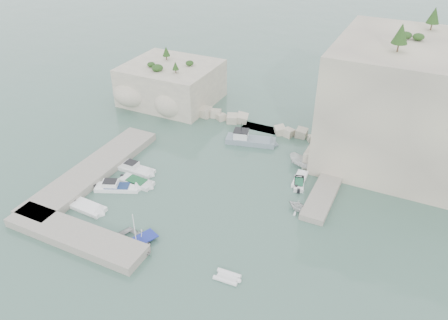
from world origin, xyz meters
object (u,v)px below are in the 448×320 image
at_px(tender_east_d, 304,168).
at_px(motorboat_e, 89,209).
at_px(motorboat_b, 136,171).
at_px(tender_east_c, 300,181).
at_px(tender_east_a, 298,210).
at_px(motorboat_c, 137,184).
at_px(motorboat_d, 118,189).
at_px(rowboat, 137,245).
at_px(tender_east_b, 299,185).
at_px(work_boat, 251,143).
at_px(inflatable_dinghy, 227,278).

bearing_deg(tender_east_d, motorboat_e, 149.32).
height_order(motorboat_b, tender_east_c, motorboat_b).
bearing_deg(tender_east_c, motorboat_b, 106.08).
relative_size(motorboat_e, motorboat_b, 0.84).
xyz_separation_m(motorboat_b, tender_east_a, (23.45, 1.58, 0.00)).
bearing_deg(motorboat_c, motorboat_d, -122.35).
relative_size(motorboat_c, tender_east_c, 1.19).
bearing_deg(rowboat, tender_east_b, -11.73).
xyz_separation_m(motorboat_c, rowboat, (7.08, -9.95, 0.00)).
bearing_deg(tender_east_b, rowboat, 130.10).
relative_size(motorboat_c, motorboat_d, 0.83).
distance_m(motorboat_c, tender_east_c, 22.32).
distance_m(tender_east_a, tender_east_c, 6.49).
distance_m(tender_east_d, work_boat, 10.24).
relative_size(motorboat_b, tender_east_c, 1.33).
xyz_separation_m(tender_east_a, tender_east_d, (-2.23, 9.72, 0.00)).
height_order(motorboat_e, motorboat_b, motorboat_b).
bearing_deg(tender_east_d, tender_east_a, -152.10).
bearing_deg(inflatable_dinghy, tender_east_b, 82.47).
height_order(motorboat_c, tender_east_b, same).
relative_size(motorboat_c, inflatable_dinghy, 1.85).
bearing_deg(rowboat, motorboat_c, 57.71).
xyz_separation_m(inflatable_dinghy, tender_east_d, (1.01, 23.65, 0.00)).
bearing_deg(tender_east_d, inflatable_dinghy, -167.47).
xyz_separation_m(motorboat_b, tender_east_c, (21.64, 7.82, 0.00)).
xyz_separation_m(motorboat_d, tender_east_a, (23.18, 6.25, 0.00)).
bearing_deg(motorboat_b, inflatable_dinghy, -31.04).
relative_size(tender_east_c, tender_east_d, 0.90).
height_order(motorboat_b, tender_east_a, tender_east_a).
distance_m(motorboat_d, rowboat, 11.60).
xyz_separation_m(motorboat_c, motorboat_d, (-1.56, -2.21, 0.00)).
relative_size(inflatable_dinghy, tender_east_c, 0.64).
distance_m(motorboat_e, inflatable_dinghy, 20.69).
distance_m(motorboat_e, motorboat_c, 7.59).
xyz_separation_m(motorboat_e, work_boat, (11.80, 24.21, 0.00)).
bearing_deg(tender_east_a, tender_east_c, 33.21).
distance_m(motorboat_e, rowboat, 9.61).
distance_m(tender_east_c, work_boat, 12.14).
xyz_separation_m(inflatable_dinghy, tender_east_b, (1.64, 19.10, 0.00)).
xyz_separation_m(motorboat_d, tender_east_b, (21.57, 11.42, 0.00)).
distance_m(motorboat_e, tender_east_d, 30.11).
distance_m(motorboat_b, rowboat, 15.27).
bearing_deg(tender_east_a, tender_east_b, 34.32).
xyz_separation_m(motorboat_e, tender_east_b, (22.16, 16.49, 0.00)).
distance_m(motorboat_d, tender_east_d, 26.35).
distance_m(inflatable_dinghy, tender_east_b, 19.17).
height_order(tender_east_a, tender_east_c, tender_east_a).
bearing_deg(inflatable_dinghy, motorboat_d, 156.30).
bearing_deg(work_boat, motorboat_e, -129.43).
distance_m(motorboat_e, tender_east_a, 26.33).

